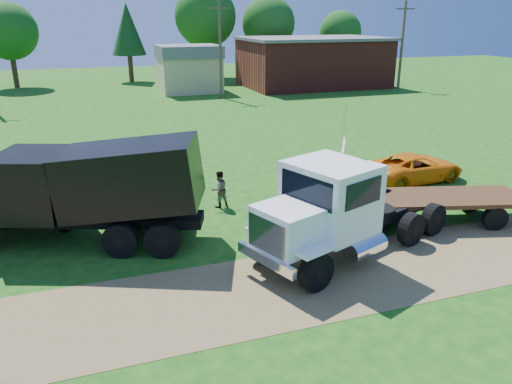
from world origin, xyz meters
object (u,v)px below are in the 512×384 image
object	(u,v)px
orange_pickup	(415,167)
flatbed_trailer	(426,202)
white_semi_tractor	(332,211)
black_dump_truck	(86,187)

from	to	relation	value
orange_pickup	flatbed_trailer	xyz separation A→B (m)	(-2.66, -4.38, 0.12)
white_semi_tractor	black_dump_truck	world-z (taller)	white_semi_tractor
white_semi_tractor	flatbed_trailer	bearing A→B (deg)	-2.83
black_dump_truck	flatbed_trailer	distance (m)	12.60
orange_pickup	white_semi_tractor	bearing A→B (deg)	122.14
white_semi_tractor	black_dump_truck	xyz separation A→B (m)	(-7.39, 3.91, 0.40)
flatbed_trailer	orange_pickup	bearing A→B (deg)	74.49
white_semi_tractor	flatbed_trailer	distance (m)	5.26
white_semi_tractor	orange_pickup	distance (m)	9.71
orange_pickup	flatbed_trailer	distance (m)	5.12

